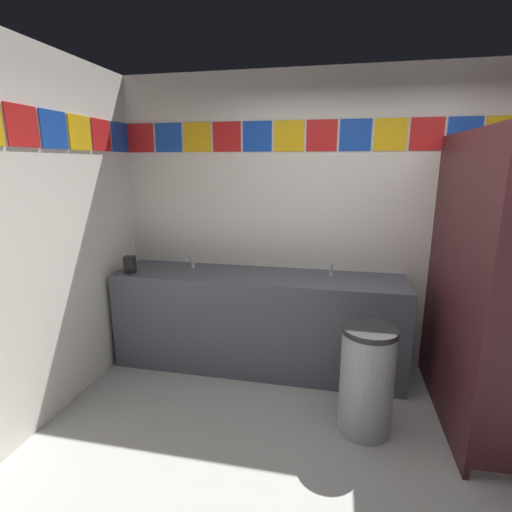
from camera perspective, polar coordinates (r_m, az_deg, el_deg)
The scene contains 9 objects.
ground_plane at distance 2.72m, azimuth 16.47°, elevation -30.47°, with size 10.10×10.10×0.00m, color #9E9E99.
wall_back at distance 3.65m, azimuth 16.03°, elevation 4.72°, with size 4.59×0.09×2.67m.
vanity_counter at distance 3.62m, azimuth 0.19°, elevation -9.48°, with size 2.61×0.60×0.89m.
faucet_left at distance 3.72m, azimuth -9.40°, elevation -1.01°, with size 0.04×0.10×0.14m.
faucet_right at distance 3.47m, azimuth 11.10°, elevation -2.12°, with size 0.04×0.10×0.14m.
soap_dispenser at distance 3.69m, azimuth -18.16°, elevation -1.21°, with size 0.09×0.09×0.16m.
stall_divider at distance 2.92m, azimuth 31.66°, elevation -4.99°, with size 0.92×1.39×2.08m.
toilet at distance 3.71m, azimuth 32.07°, elevation -13.63°, with size 0.39×0.49×0.74m.
trash_bin at distance 2.94m, azimuth 16.06°, elevation -17.20°, with size 0.38×0.38×0.79m.
Camera 1 is at (-0.27, -1.96, 1.87)m, focal length 27.04 mm.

